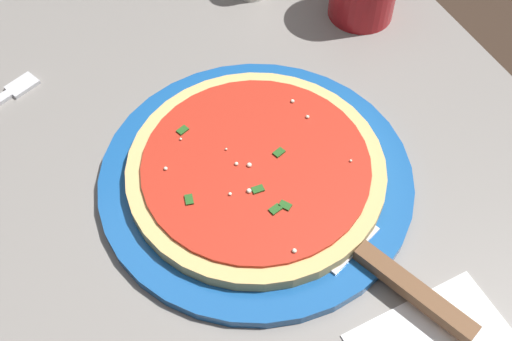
# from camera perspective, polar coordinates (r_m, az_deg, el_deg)

# --- Properties ---
(restaurant_table) EXTENTS (1.05, 0.79, 0.77)m
(restaurant_table) POSITION_cam_1_polar(r_m,az_deg,el_deg) (0.83, -4.19, -5.03)
(restaurant_table) COLOR black
(restaurant_table) RESTS_ON ground_plane
(serving_plate) EXTENTS (0.34, 0.34, 0.01)m
(serving_plate) POSITION_cam_1_polar(r_m,az_deg,el_deg) (0.69, -0.00, -0.67)
(serving_plate) COLOR #195199
(serving_plate) RESTS_ON restaurant_table
(pizza) EXTENTS (0.27, 0.27, 0.02)m
(pizza) POSITION_cam_1_polar(r_m,az_deg,el_deg) (0.67, -0.00, 0.12)
(pizza) COLOR #DBB26B
(pizza) RESTS_ON serving_plate
(pizza_server) EXTENTS (0.22, 0.12, 0.01)m
(pizza_server) POSITION_cam_1_polar(r_m,az_deg,el_deg) (0.63, 10.94, -8.33)
(pizza_server) COLOR silver
(pizza_server) RESTS_ON serving_plate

